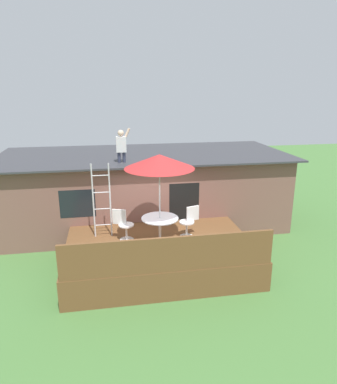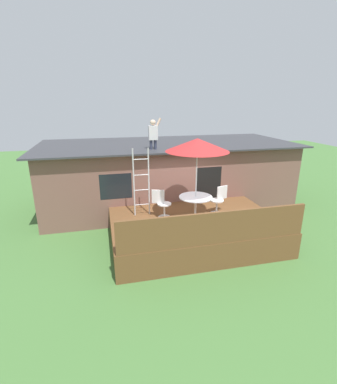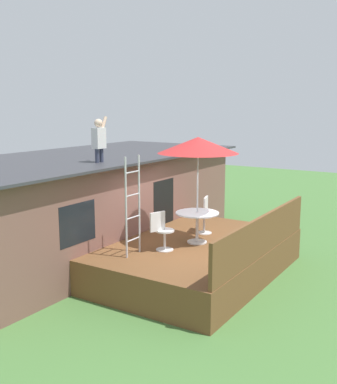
{
  "view_description": "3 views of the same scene",
  "coord_description": "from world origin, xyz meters",
  "views": [
    {
      "loc": [
        -1.34,
        -9.15,
        5.06
      ],
      "look_at": [
        0.48,
        1.14,
        1.92
      ],
      "focal_mm": 32.94,
      "sensor_mm": 36.0,
      "label": 1
    },
    {
      "loc": [
        -2.73,
        -7.85,
        4.4
      ],
      "look_at": [
        -0.55,
        1.18,
        1.35
      ],
      "focal_mm": 26.26,
      "sensor_mm": 36.0,
      "label": 2
    },
    {
      "loc": [
        -9.56,
        -5.29,
        4.05
      ],
      "look_at": [
        -0.22,
        0.62,
        2.01
      ],
      "focal_mm": 43.83,
      "sensor_mm": 36.0,
      "label": 3
    }
  ],
  "objects": [
    {
      "name": "patio_chair_right",
      "position": [
        0.92,
        0.23,
        1.26
      ],
      "size": [
        0.61,
        0.44,
        0.92
      ],
      "rotation": [
        0.0,
        0.0,
        -2.85
      ],
      "color": "silver",
      "rests_on": "deck"
    },
    {
      "name": "person_figure",
      "position": [
        -0.87,
        2.19,
        3.3
      ],
      "size": [
        0.47,
        0.2,
        1.11
      ],
      "color": "#33384C",
      "rests_on": "house"
    },
    {
      "name": "ground_plane",
      "position": [
        0.0,
        0.0,
        0.0
      ],
      "size": [
        40.0,
        40.0,
        0.0
      ],
      "primitive_type": "plane",
      "color": "#477538"
    },
    {
      "name": "patio_umbrella",
      "position": [
        0.02,
        -0.04,
        3.15
      ],
      "size": [
        1.9,
        1.9,
        2.54
      ],
      "color": "silver",
      "rests_on": "deck"
    },
    {
      "name": "patio_chair_left",
      "position": [
        -0.97,
        0.31,
        1.26
      ],
      "size": [
        0.6,
        0.44,
        0.92
      ],
      "rotation": [
        0.0,
        0.0,
        -0.34
      ],
      "color": "silver",
      "rests_on": "deck"
    },
    {
      "name": "patio_table",
      "position": [
        0.02,
        -0.04,
        1.39
      ],
      "size": [
        1.04,
        1.04,
        0.74
      ],
      "color": "silver",
      "rests_on": "deck"
    },
    {
      "name": "step_ladder",
      "position": [
        -1.56,
        0.69,
        1.9
      ],
      "size": [
        0.52,
        0.04,
        2.2
      ],
      "color": "silver",
      "rests_on": "deck"
    },
    {
      "name": "house",
      "position": [
        -0.0,
        3.6,
        1.35
      ],
      "size": [
        10.5,
        4.5,
        2.69
      ],
      "color": "brown",
      "rests_on": "ground"
    },
    {
      "name": "deck",
      "position": [
        0.0,
        0.0,
        0.4
      ],
      "size": [
        5.24,
        3.57,
        0.8
      ],
      "primitive_type": "cube",
      "color": "brown",
      "rests_on": "ground"
    },
    {
      "name": "deck_railing",
      "position": [
        0.0,
        -1.73,
        1.25
      ],
      "size": [
        5.14,
        0.08,
        0.9
      ],
      "primitive_type": "cube",
      "color": "brown",
      "rests_on": "deck"
    }
  ]
}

